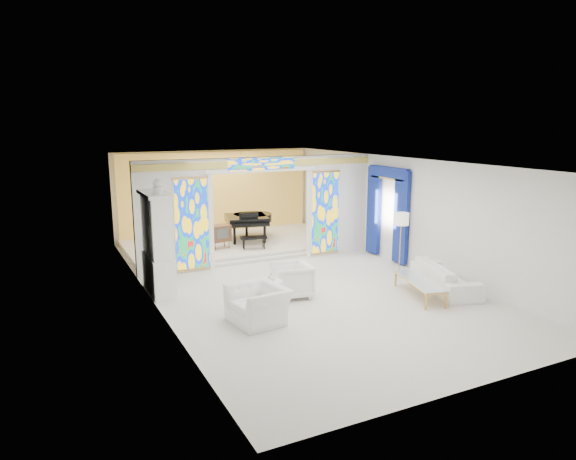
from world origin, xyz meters
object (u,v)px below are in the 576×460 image
armchair_left (258,305)px  coffee_table (420,282)px  china_cabinet (158,244)px  armchair_right (292,280)px  sofa (445,277)px  tv_console (220,233)px  grand_piano (250,219)px

armchair_left → coffee_table: size_ratio=0.61×
china_cabinet → armchair_right: china_cabinet is taller
armchair_left → coffee_table: bearing=78.7°
armchair_right → sofa: armchair_right is taller
china_cabinet → armchair_left: china_cabinet is taller
china_cabinet → tv_console: china_cabinet is taller
armchair_right → tv_console: bearing=-167.7°
armchair_right → tv_console: tv_console is taller
grand_piano → tv_console: size_ratio=3.51×
sofa → coffee_table: (-0.89, -0.12, 0.04)m
armchair_left → armchair_right: size_ratio=1.32×
sofa → tv_console: (-3.72, 5.66, 0.32)m
armchair_right → grand_piano: (1.11, 5.30, 0.44)m
sofa → china_cabinet: bearing=82.3°
coffee_table → tv_console: tv_console is taller
armchair_left → armchair_right: 1.68m
sofa → tv_console: tv_console is taller
armchair_left → armchair_right: bearing=121.6°
china_cabinet → armchair_left: (1.36, -2.74, -0.80)m
armchair_right → coffee_table: size_ratio=0.46×
grand_piano → sofa: bearing=-57.3°
armchair_right → coffee_table: bearing=73.4°
armchair_right → tv_console: (-0.20, 4.48, 0.25)m
armchair_left → tv_console: (1.09, 5.55, 0.28)m
china_cabinet → armchair_right: bearing=-32.1°
coffee_table → grand_piano: 6.78m
tv_console → sofa: bearing=-66.8°
coffee_table → tv_console: (-2.82, 5.78, 0.28)m
coffee_table → grand_piano: (-1.51, 6.59, 0.47)m
coffee_table → tv_console: bearing=116.0°
tv_console → coffee_table: bearing=-74.1°
armchair_left → sofa: (4.81, -0.10, -0.05)m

